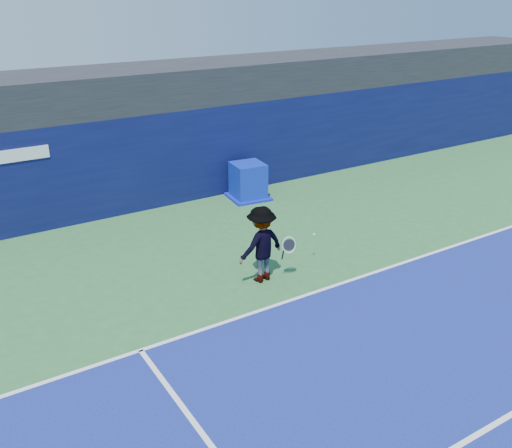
{
  "coord_description": "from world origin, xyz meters",
  "views": [
    {
      "loc": [
        -8.03,
        -6.1,
        6.65
      ],
      "look_at": [
        -0.95,
        5.2,
        1.0
      ],
      "focal_mm": 40.0,
      "sensor_mm": 36.0,
      "label": 1
    }
  ],
  "objects": [
    {
      "name": "ground",
      "position": [
        0.0,
        0.0,
        0.0
      ],
      "size": [
        80.0,
        80.0,
        0.0
      ],
      "primitive_type": "plane",
      "color": "#2E6733",
      "rests_on": "ground"
    },
    {
      "name": "back_wall_assembly",
      "position": [
        -0.0,
        10.5,
        1.5
      ],
      "size": [
        36.0,
        1.03,
        3.0
      ],
      "color": "#0B0F3D",
      "rests_on": "ground"
    },
    {
      "name": "baseline",
      "position": [
        0.0,
        3.0,
        0.01
      ],
      "size": [
        24.0,
        0.1,
        0.01
      ],
      "primitive_type": "cube",
      "color": "white",
      "rests_on": "ground"
    },
    {
      "name": "stadium_band",
      "position": [
        0.0,
        11.5,
        3.6
      ],
      "size": [
        36.0,
        3.0,
        1.2
      ],
      "primitive_type": "cube",
      "color": "black",
      "rests_on": "back_wall_assembly"
    },
    {
      "name": "tennis_ball",
      "position": [
        0.29,
        4.38,
        0.72
      ],
      "size": [
        0.07,
        0.07,
        0.07
      ],
      "color": "#AAD818",
      "rests_on": "ground"
    },
    {
      "name": "equipment_cart",
      "position": [
        1.28,
        9.25,
        0.55
      ],
      "size": [
        1.39,
        1.39,
        1.2
      ],
      "color": "#0B21A7",
      "rests_on": "ground"
    },
    {
      "name": "tennis_player",
      "position": [
        -1.42,
        4.2,
        0.94
      ],
      "size": [
        1.41,
        0.85,
        1.89
      ],
      "color": "white",
      "rests_on": "ground"
    }
  ]
}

